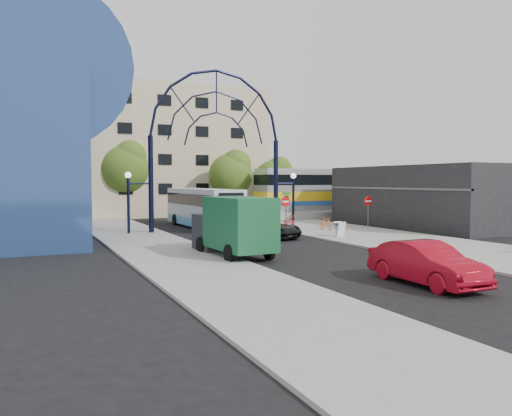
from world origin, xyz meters
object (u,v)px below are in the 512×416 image
stop_sign (286,205)px  bike_near_b (326,224)px  tree_north_b (125,166)px  tree_north_a (232,173)px  train_car (366,189)px  gateway_arch (217,117)px  black_suv (271,228)px  sandwich_board (340,227)px  street_name_sign (286,202)px  do_not_enter_sign (368,204)px  city_bus (203,207)px  red_sedan (426,263)px  green_truck (233,227)px  bike_near_a (289,221)px  tree_north_c (275,177)px

stop_sign → bike_near_b: 3.37m
tree_north_b → stop_sign: bearing=-64.2°
tree_north_a → train_car: bearing=-15.8°
stop_sign → tree_north_a: (1.32, 13.93, 2.61)m
gateway_arch → black_suv: gateway_arch is taller
sandwich_board → train_car: (14.40, 16.02, 2.16)m
street_name_sign → bike_near_b: 3.51m
do_not_enter_sign → black_suv: do_not_enter_sign is taller
black_suv → tree_north_a: bearing=64.2°
street_name_sign → bike_near_b: (2.12, -2.34, -1.54)m
tree_north_a → city_bus: (-6.25, -9.04, -2.96)m
train_car → red_sedan: train_car is taller
green_truck → red_sedan: size_ratio=1.26×
gateway_arch → black_suv: bearing=-74.3°
red_sedan → bike_near_a: bearing=75.0°
sandwich_board → city_bus: city_bus is taller
gateway_arch → street_name_sign: 8.38m
bike_near_b → stop_sign: bearing=141.2°
do_not_enter_sign → street_name_sign: 6.36m
stop_sign → green_truck: size_ratio=0.41×
street_name_sign → green_truck: size_ratio=0.46×
stop_sign → tree_north_c: 17.68m
sandwich_board → tree_north_a: (0.52, 19.95, 3.86)m
green_truck → bike_near_b: size_ratio=3.90×
tree_north_c → bike_near_a: (-6.26, -14.58, -3.67)m
red_sedan → bike_near_b: size_ratio=3.08×
green_truck → black_suv: 8.49m
street_name_sign → tree_north_b: size_ratio=0.35×
stop_sign → black_suv: bearing=-130.1°
street_name_sign → bike_near_b: bearing=-47.8°
stop_sign → do_not_enter_sign: stop_sign is taller
black_suv → do_not_enter_sign: bearing=-0.9°
tree_north_b → green_truck: tree_north_b is taller
street_name_sign → tree_north_b: tree_north_b is taller
street_name_sign → city_bus: city_bus is taller
street_name_sign → train_car: size_ratio=0.11×
street_name_sign → do_not_enter_sign: bearing=-24.2°
tree_north_a → bike_near_b: bearing=-85.6°
train_car → tree_north_c: tree_north_c is taller
red_sedan → gateway_arch: bearing=90.6°
tree_north_b → red_sedan: bearing=-84.2°
tree_north_b → street_name_sign: bearing=-62.3°
black_suv → red_sedan: size_ratio=1.00×
stop_sign → black_suv: (-3.18, -3.77, -1.33)m
street_name_sign → green_truck: bearing=-129.6°
train_car → street_name_sign: bearing=-147.6°
red_sedan → bike_near_a: red_sedan is taller
street_name_sign → sandwich_board: street_name_sign is taller
stop_sign → red_sedan: bearing=-103.9°
city_bus → green_truck: size_ratio=1.92×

